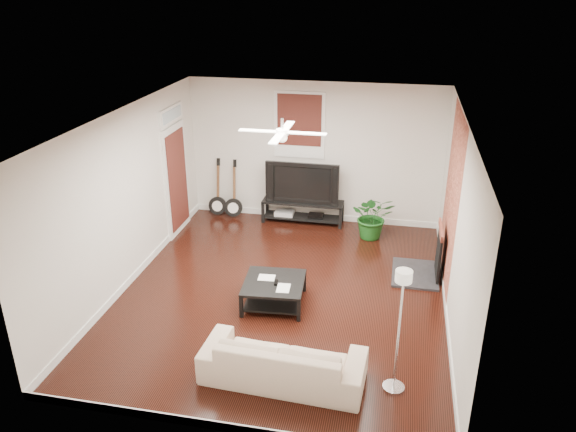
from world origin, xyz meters
TOP-DOWN VIEW (x-y plane):
  - room at (0.00, 0.00)m, footprint 5.01×6.01m
  - brick_accent at (2.49, 1.00)m, footprint 0.02×2.20m
  - fireplace at (2.20, 1.00)m, footprint 0.80×1.10m
  - window_back at (-0.30, 2.97)m, footprint 1.00×0.06m
  - door_left at (-2.46, 1.90)m, footprint 0.08×1.00m
  - tv_stand at (-0.18, 2.78)m, footprint 1.62×0.43m
  - tv at (-0.18, 2.80)m, footprint 1.45×0.19m
  - coffee_table at (-0.07, -0.34)m, footprint 0.97×0.97m
  - sofa at (0.43, -2.01)m, footprint 2.04×0.88m
  - floor_lamp at (1.78, -1.91)m, footprint 0.28×0.28m
  - potted_plant at (1.24, 2.32)m, footprint 0.87×0.78m
  - guitar_left at (-1.97, 2.75)m, footprint 0.39×0.28m
  - guitar_right at (-1.62, 2.72)m, footprint 0.41×0.32m
  - ceiling_fan at (0.00, 0.00)m, footprint 1.24×1.24m

SIDE VIEW (x-z plane):
  - coffee_table at x=-0.07m, z-range 0.00..0.38m
  - tv_stand at x=-0.18m, z-range 0.00..0.45m
  - sofa at x=0.43m, z-range 0.00..0.58m
  - potted_plant at x=1.24m, z-range 0.00..0.88m
  - fireplace at x=2.20m, z-range 0.00..0.92m
  - guitar_left at x=-1.97m, z-range 0.00..1.21m
  - guitar_right at x=-1.62m, z-range 0.00..1.21m
  - floor_lamp at x=1.78m, z-range 0.00..1.63m
  - tv at x=-0.18m, z-range 0.45..1.29m
  - door_left at x=-2.46m, z-range 0.00..2.50m
  - room at x=0.00m, z-range 0.00..2.80m
  - brick_accent at x=2.49m, z-range 0.00..2.80m
  - window_back at x=-0.30m, z-range 1.30..2.60m
  - ceiling_fan at x=0.00m, z-range 2.44..2.76m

